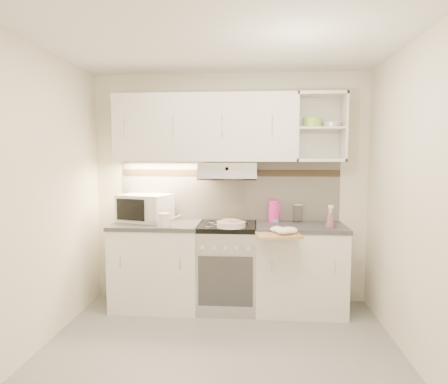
{
  "coord_description": "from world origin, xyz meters",
  "views": [
    {
      "loc": [
        0.28,
        -3.0,
        1.61
      ],
      "look_at": [
        -0.03,
        0.95,
        1.25
      ],
      "focal_mm": 32.0,
      "sensor_mm": 36.0,
      "label": 1
    }
  ],
  "objects_px": {
    "electric_range": "(227,266)",
    "microwave": "(145,208)",
    "spray_bottle": "(330,218)",
    "cutting_board": "(278,234)",
    "pink_pitcher": "(274,211)",
    "plate_stack": "(231,224)",
    "glass_jar": "(298,213)",
    "watering_can": "(165,219)"
  },
  "relations": [
    {
      "from": "electric_range",
      "to": "microwave",
      "type": "bearing_deg",
      "value": 172.73
    },
    {
      "from": "spray_bottle",
      "to": "cutting_board",
      "type": "relative_size",
      "value": 0.59
    },
    {
      "from": "microwave",
      "to": "pink_pitcher",
      "type": "relative_size",
      "value": 2.61
    },
    {
      "from": "plate_stack",
      "to": "pink_pitcher",
      "type": "distance_m",
      "value": 0.59
    },
    {
      "from": "glass_jar",
      "to": "cutting_board",
      "type": "xyz_separation_m",
      "value": [
        -0.24,
        -0.57,
        -0.13
      ]
    },
    {
      "from": "watering_can",
      "to": "glass_jar",
      "type": "bearing_deg",
      "value": 26.04
    },
    {
      "from": "pink_pitcher",
      "to": "spray_bottle",
      "type": "relative_size",
      "value": 0.98
    },
    {
      "from": "glass_jar",
      "to": "plate_stack",
      "type": "bearing_deg",
      "value": -151.36
    },
    {
      "from": "pink_pitcher",
      "to": "spray_bottle",
      "type": "xyz_separation_m",
      "value": [
        0.54,
        -0.31,
        -0.02
      ]
    },
    {
      "from": "watering_can",
      "to": "cutting_board",
      "type": "distance_m",
      "value": 1.12
    },
    {
      "from": "watering_can",
      "to": "plate_stack",
      "type": "distance_m",
      "value": 0.66
    },
    {
      "from": "microwave",
      "to": "watering_can",
      "type": "relative_size",
      "value": 2.41
    },
    {
      "from": "pink_pitcher",
      "to": "plate_stack",
      "type": "bearing_deg",
      "value": -137.67
    },
    {
      "from": "electric_range",
      "to": "watering_can",
      "type": "xyz_separation_m",
      "value": [
        -0.61,
        -0.22,
        0.53
      ]
    },
    {
      "from": "plate_stack",
      "to": "spray_bottle",
      "type": "bearing_deg",
      "value": 4.06
    },
    {
      "from": "pink_pitcher",
      "to": "glass_jar",
      "type": "relative_size",
      "value": 1.17
    },
    {
      "from": "pink_pitcher",
      "to": "cutting_board",
      "type": "relative_size",
      "value": 0.58
    },
    {
      "from": "microwave",
      "to": "pink_pitcher",
      "type": "height_order",
      "value": "microwave"
    },
    {
      "from": "microwave",
      "to": "pink_pitcher",
      "type": "distance_m",
      "value": 1.4
    },
    {
      "from": "cutting_board",
      "to": "microwave",
      "type": "bearing_deg",
      "value": 151.5
    },
    {
      "from": "microwave",
      "to": "pink_pitcher",
      "type": "bearing_deg",
      "value": 20.26
    },
    {
      "from": "cutting_board",
      "to": "electric_range",
      "type": "bearing_deg",
      "value": 134.22
    },
    {
      "from": "electric_range",
      "to": "plate_stack",
      "type": "relative_size",
      "value": 3.16
    },
    {
      "from": "cutting_board",
      "to": "glass_jar",
      "type": "bearing_deg",
      "value": 57.2
    },
    {
      "from": "pink_pitcher",
      "to": "glass_jar",
      "type": "distance_m",
      "value": 0.25
    },
    {
      "from": "watering_can",
      "to": "cutting_board",
      "type": "height_order",
      "value": "watering_can"
    },
    {
      "from": "plate_stack",
      "to": "cutting_board",
      "type": "relative_size",
      "value": 0.71
    },
    {
      "from": "pink_pitcher",
      "to": "spray_bottle",
      "type": "height_order",
      "value": "spray_bottle"
    },
    {
      "from": "pink_pitcher",
      "to": "glass_jar",
      "type": "height_order",
      "value": "pink_pitcher"
    },
    {
      "from": "pink_pitcher",
      "to": "cutting_board",
      "type": "height_order",
      "value": "pink_pitcher"
    },
    {
      "from": "plate_stack",
      "to": "glass_jar",
      "type": "distance_m",
      "value": 0.8
    },
    {
      "from": "glass_jar",
      "to": "spray_bottle",
      "type": "bearing_deg",
      "value": -47.25
    },
    {
      "from": "pink_pitcher",
      "to": "glass_jar",
      "type": "bearing_deg",
      "value": 1.73
    },
    {
      "from": "pink_pitcher",
      "to": "microwave",
      "type": "bearing_deg",
      "value": -174.82
    },
    {
      "from": "electric_range",
      "to": "microwave",
      "type": "relative_size",
      "value": 1.49
    },
    {
      "from": "glass_jar",
      "to": "cutting_board",
      "type": "distance_m",
      "value": 0.63
    },
    {
      "from": "watering_can",
      "to": "cutting_board",
      "type": "xyz_separation_m",
      "value": [
        1.11,
        -0.15,
        -0.11
      ]
    },
    {
      "from": "plate_stack",
      "to": "glass_jar",
      "type": "relative_size",
      "value": 1.44
    },
    {
      "from": "pink_pitcher",
      "to": "spray_bottle",
      "type": "bearing_deg",
      "value": -28.18
    },
    {
      "from": "electric_range",
      "to": "plate_stack",
      "type": "bearing_deg",
      "value": -75.01
    },
    {
      "from": "plate_stack",
      "to": "pink_pitcher",
      "type": "relative_size",
      "value": 1.23
    },
    {
      "from": "microwave",
      "to": "watering_can",
      "type": "xyz_separation_m",
      "value": [
        0.3,
        -0.34,
        -0.07
      ]
    }
  ]
}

